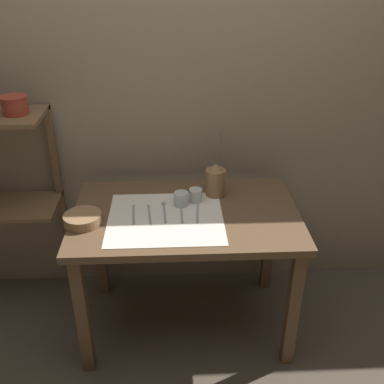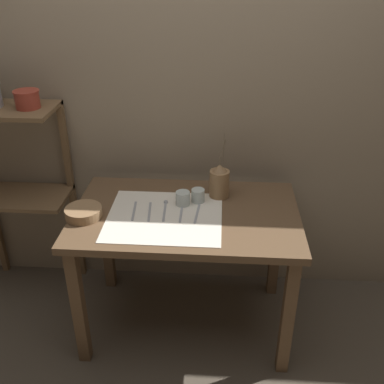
% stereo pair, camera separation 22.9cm
% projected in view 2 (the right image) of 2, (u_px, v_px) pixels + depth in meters
% --- Properties ---
extents(ground_plane, '(12.00, 12.00, 0.00)m').
position_uv_depth(ground_plane, '(187.00, 321.00, 2.72)').
color(ground_plane, brown).
extents(stone_wall_back, '(7.00, 0.06, 2.40)m').
position_uv_depth(stone_wall_back, '(192.00, 105.00, 2.57)').
color(stone_wall_back, gray).
rests_on(stone_wall_back, ground_plane).
extents(wooden_table, '(1.19, 0.74, 0.77)m').
position_uv_depth(wooden_table, '(186.00, 229.00, 2.41)').
color(wooden_table, brown).
rests_on(wooden_table, ground_plane).
extents(wooden_shelf_unit, '(0.59, 0.33, 1.23)m').
position_uv_depth(wooden_shelf_unit, '(16.00, 166.00, 2.64)').
color(wooden_shelf_unit, brown).
rests_on(wooden_shelf_unit, ground_plane).
extents(linen_cloth, '(0.59, 0.52, 0.00)m').
position_uv_depth(linen_cloth, '(165.00, 216.00, 2.31)').
color(linen_cloth, silver).
rests_on(linen_cloth, wooden_table).
extents(pitcher_with_flowers, '(0.11, 0.11, 0.38)m').
position_uv_depth(pitcher_with_flowers, '(219.00, 182.00, 2.46)').
color(pitcher_with_flowers, olive).
rests_on(pitcher_with_flowers, wooden_table).
extents(wooden_bowl, '(0.19, 0.19, 0.05)m').
position_uv_depth(wooden_bowl, '(84.00, 212.00, 2.30)').
color(wooden_bowl, '#8E6B47').
rests_on(wooden_bowl, wooden_table).
extents(glass_tumbler_near, '(0.08, 0.08, 0.08)m').
position_uv_depth(glass_tumbler_near, '(183.00, 198.00, 2.40)').
color(glass_tumbler_near, '#B7C1BC').
rests_on(glass_tumbler_near, wooden_table).
extents(glass_tumbler_far, '(0.07, 0.07, 0.07)m').
position_uv_depth(glass_tumbler_far, '(198.00, 195.00, 2.43)').
color(glass_tumbler_far, '#B7C1BC').
rests_on(glass_tumbler_far, wooden_table).
extents(fork_inner, '(0.03, 0.19, 0.00)m').
position_uv_depth(fork_inner, '(134.00, 211.00, 2.35)').
color(fork_inner, '#939399').
rests_on(fork_inner, wooden_table).
extents(fork_outer, '(0.03, 0.19, 0.00)m').
position_uv_depth(fork_outer, '(150.00, 212.00, 2.35)').
color(fork_outer, '#939399').
rests_on(fork_outer, wooden_table).
extents(spoon_inner, '(0.03, 0.20, 0.02)m').
position_uv_depth(spoon_inner, '(165.00, 206.00, 2.40)').
color(spoon_inner, '#939399').
rests_on(spoon_inner, wooden_table).
extents(spoon_outer, '(0.02, 0.20, 0.02)m').
position_uv_depth(spoon_outer, '(182.00, 207.00, 2.39)').
color(spoon_outer, '#939399').
rests_on(spoon_outer, wooden_table).
extents(knife_center, '(0.03, 0.19, 0.00)m').
position_uv_depth(knife_center, '(197.00, 213.00, 2.33)').
color(knife_center, '#939399').
rests_on(knife_center, wooden_table).
extents(metal_pot_small, '(0.14, 0.14, 0.10)m').
position_uv_depth(metal_pot_small, '(27.00, 99.00, 2.40)').
color(metal_pot_small, '#9E3828').
rests_on(metal_pot_small, wooden_shelf_unit).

